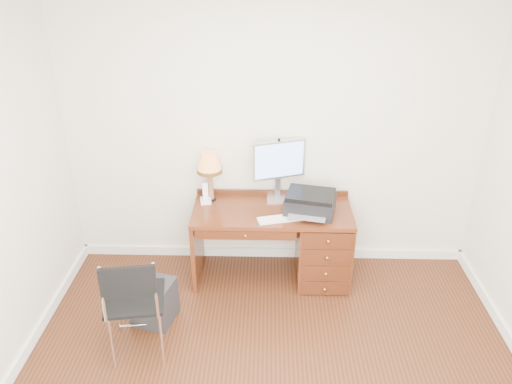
{
  "coord_description": "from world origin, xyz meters",
  "views": [
    {
      "loc": [
        -0.04,
        -2.71,
        3.02
      ],
      "look_at": [
        -0.15,
        1.2,
        1.04
      ],
      "focal_mm": 35.0,
      "sensor_mm": 36.0,
      "label": 1
    }
  ],
  "objects_px": {
    "desk": "(305,240)",
    "equipment_box": "(154,302)",
    "phone": "(206,197)",
    "monitor": "(280,163)",
    "printer": "(310,203)",
    "chair": "(132,297)",
    "leg_lamp": "(209,165)"
  },
  "relations": [
    {
      "from": "phone",
      "to": "chair",
      "type": "distance_m",
      "value": 1.32
    },
    {
      "from": "equipment_box",
      "to": "printer",
      "type": "bearing_deg",
      "value": 38.99
    },
    {
      "from": "phone",
      "to": "equipment_box",
      "type": "distance_m",
      "value": 1.09
    },
    {
      "from": "leg_lamp",
      "to": "chair",
      "type": "relative_size",
      "value": 0.53
    },
    {
      "from": "monitor",
      "to": "leg_lamp",
      "type": "height_order",
      "value": "monitor"
    },
    {
      "from": "phone",
      "to": "desk",
      "type": "bearing_deg",
      "value": -18.74
    },
    {
      "from": "monitor",
      "to": "printer",
      "type": "distance_m",
      "value": 0.48
    },
    {
      "from": "printer",
      "to": "leg_lamp",
      "type": "xyz_separation_m",
      "value": [
        -0.95,
        0.22,
        0.27
      ]
    },
    {
      "from": "printer",
      "to": "chair",
      "type": "xyz_separation_m",
      "value": [
        -1.43,
        -1.06,
        -0.27
      ]
    },
    {
      "from": "monitor",
      "to": "equipment_box",
      "type": "bearing_deg",
      "value": -159.13
    },
    {
      "from": "chair",
      "to": "leg_lamp",
      "type": "bearing_deg",
      "value": 60.19
    },
    {
      "from": "leg_lamp",
      "to": "desk",
      "type": "bearing_deg",
      "value": -11.3
    },
    {
      "from": "monitor",
      "to": "chair",
      "type": "xyz_separation_m",
      "value": [
        -1.14,
        -1.33,
        -0.55
      ]
    },
    {
      "from": "desk",
      "to": "equipment_box",
      "type": "distance_m",
      "value": 1.53
    },
    {
      "from": "printer",
      "to": "chair",
      "type": "relative_size",
      "value": 0.54
    },
    {
      "from": "desk",
      "to": "equipment_box",
      "type": "xyz_separation_m",
      "value": [
        -1.35,
        -0.69,
        -0.22
      ]
    },
    {
      "from": "chair",
      "to": "equipment_box",
      "type": "xyz_separation_m",
      "value": [
        0.05,
        0.41,
        -0.38
      ]
    },
    {
      "from": "desk",
      "to": "monitor",
      "type": "height_order",
      "value": "monitor"
    },
    {
      "from": "printer",
      "to": "chair",
      "type": "bearing_deg",
      "value": -130.8
    },
    {
      "from": "monitor",
      "to": "equipment_box",
      "type": "relative_size",
      "value": 1.58
    },
    {
      "from": "printer",
      "to": "phone",
      "type": "xyz_separation_m",
      "value": [
        -0.99,
        0.16,
        -0.04
      ]
    },
    {
      "from": "leg_lamp",
      "to": "chair",
      "type": "distance_m",
      "value": 1.47
    },
    {
      "from": "desk",
      "to": "printer",
      "type": "distance_m",
      "value": 0.44
    },
    {
      "from": "monitor",
      "to": "printer",
      "type": "relative_size",
      "value": 1.17
    },
    {
      "from": "desk",
      "to": "printer",
      "type": "xyz_separation_m",
      "value": [
        0.03,
        -0.04,
        0.44
      ]
    },
    {
      "from": "printer",
      "to": "desk",
      "type": "bearing_deg",
      "value": 139.92
    },
    {
      "from": "monitor",
      "to": "leg_lamp",
      "type": "distance_m",
      "value": 0.67
    },
    {
      "from": "equipment_box",
      "to": "desk",
      "type": "bearing_deg",
      "value": 40.67
    },
    {
      "from": "monitor",
      "to": "printer",
      "type": "bearing_deg",
      "value": -62.05
    },
    {
      "from": "phone",
      "to": "chair",
      "type": "bearing_deg",
      "value": -121.37
    },
    {
      "from": "leg_lamp",
      "to": "equipment_box",
      "type": "height_order",
      "value": "leg_lamp"
    },
    {
      "from": "desk",
      "to": "leg_lamp",
      "type": "bearing_deg",
      "value": 168.7
    }
  ]
}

